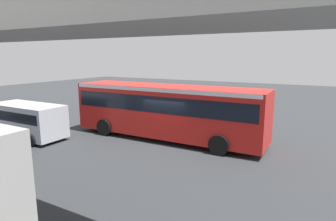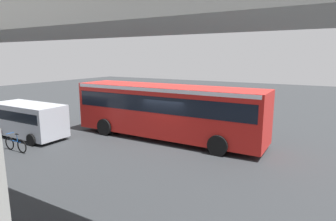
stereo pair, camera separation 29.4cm
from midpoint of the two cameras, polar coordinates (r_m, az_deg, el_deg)
The scene contains 9 objects.
ground at distance 16.16m, azimuth 0.85°, elevation -6.44°, with size 80.00×80.00×0.00m, color #2D3033.
city_bus at distance 16.47m, azimuth 0.16°, elevation 0.63°, with size 11.54×2.85×3.15m.
parked_van at distance 18.71m, azimuth -25.94°, elevation -1.42°, with size 4.80×2.17×2.05m.
bicycle_blue at distance 16.46m, azimuth -28.00°, elevation -6.06°, with size 1.77×0.44×0.96m.
pedestrian at distance 19.88m, azimuth 2.05°, elevation -0.53°, with size 0.38×0.38×1.79m.
traffic_sign at distance 22.46m, azimuth -12.64°, elevation 3.13°, with size 0.08×0.60×2.80m.
lane_dash_leftmost at distance 17.21m, azimuth 17.12°, elevation -5.84°, with size 2.00×0.20×0.01m, color silver.
lane_dash_left at distance 18.45m, azimuth 4.92°, elevation -4.28°, with size 2.00×0.20×0.01m, color silver.
lane_dash_centre at distance 20.41m, azimuth -5.30°, elevation -2.80°, with size 2.00×0.20×0.01m, color silver.
Camera 2 is at (-7.66, 13.40, 4.80)m, focal length 30.13 mm.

